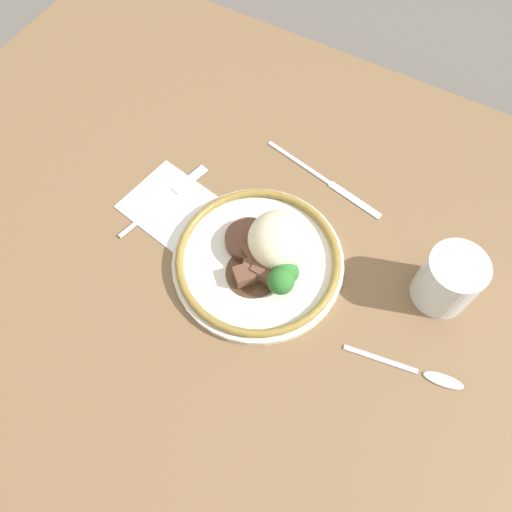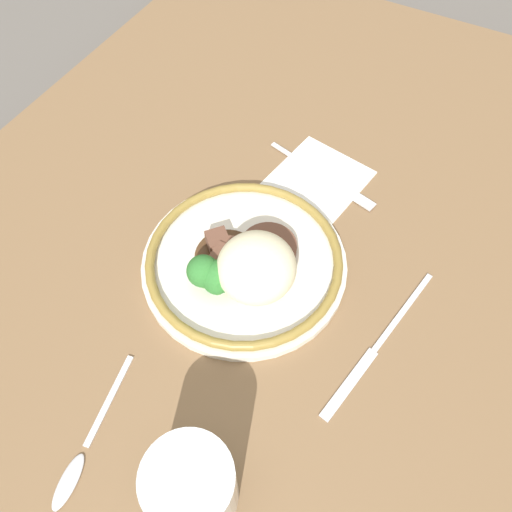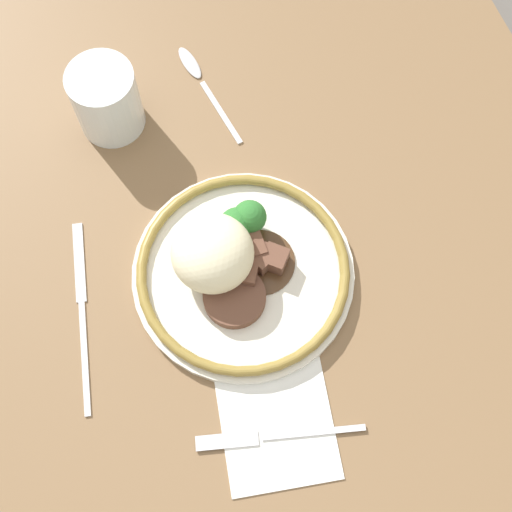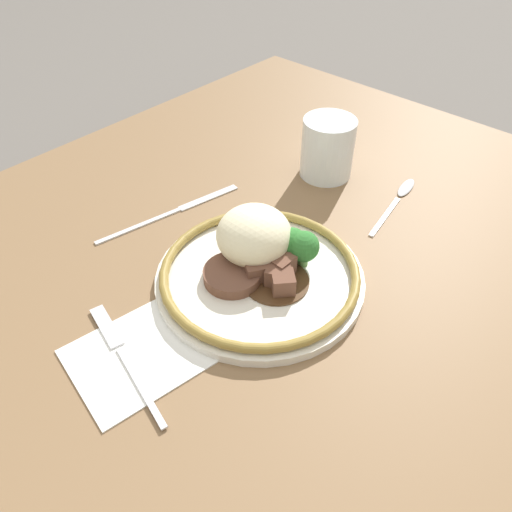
# 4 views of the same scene
# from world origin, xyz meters

# --- Properties ---
(ground_plane) EXTENTS (8.00, 8.00, 0.00)m
(ground_plane) POSITION_xyz_m (0.00, 0.00, 0.00)
(ground_plane) COLOR #5B5651
(dining_table) EXTENTS (1.27, 0.94, 0.04)m
(dining_table) POSITION_xyz_m (0.00, 0.00, 0.02)
(dining_table) COLOR brown
(dining_table) RESTS_ON ground
(napkin) EXTENTS (0.16, 0.14, 0.00)m
(napkin) POSITION_xyz_m (-0.13, 0.01, 0.04)
(napkin) COLOR white
(napkin) RESTS_ON dining_table
(plate) EXTENTS (0.26, 0.26, 0.08)m
(plate) POSITION_xyz_m (0.05, -0.01, 0.06)
(plate) COLOR silver
(plate) RESTS_ON dining_table
(juice_glass) EXTENTS (0.08, 0.08, 0.09)m
(juice_glass) POSITION_xyz_m (0.30, 0.07, 0.09)
(juice_glass) COLOR orange
(juice_glass) RESTS_ON dining_table
(fork) EXTENTS (0.06, 0.18, 0.00)m
(fork) POSITION_xyz_m (-0.14, 0.03, 0.04)
(fork) COLOR silver
(fork) RESTS_ON napkin
(knife) EXTENTS (0.23, 0.06, 0.00)m
(knife) POSITION_xyz_m (0.06, 0.18, 0.04)
(knife) COLOR silver
(knife) RESTS_ON dining_table
(spoon) EXTENTS (0.17, 0.04, 0.01)m
(spoon) POSITION_xyz_m (0.33, -0.05, 0.04)
(spoon) COLOR silver
(spoon) RESTS_ON dining_table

